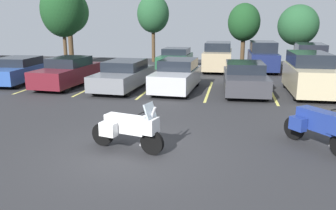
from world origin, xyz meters
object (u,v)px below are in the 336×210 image
Objects in this scene: car_grey at (124,75)px; car_silver at (177,76)px; car_far_red at (310,59)px; motorcycle_second at (321,124)px; car_maroon at (68,72)px; car_far_green at (176,59)px; car_far_tan at (218,57)px; motorcycle_touring at (129,128)px; car_far_navy at (263,57)px; car_charcoal at (245,78)px; car_champagne at (309,74)px; car_blue at (18,70)px.

car_silver is at bearing 0.95° from car_grey.
car_grey is 12.76m from car_far_red.
motorcycle_second is 13.03m from car_maroon.
car_far_green is 3.02m from car_far_tan.
motorcycle_touring is at bearing -71.34° from car_grey.
car_grey is 7.87m from car_far_green.
car_silver is (-0.04, 8.12, 0.10)m from motorcycle_touring.
car_far_navy is (7.30, 7.70, 0.27)m from car_grey.
car_far_red reaches higher than car_charcoal.
car_blue is at bearing 179.24° from car_champagne.
motorcycle_touring is 5.11m from motorcycle_second.
car_silver is at bearing 90.27° from motorcycle_touring.
car_champagne is (8.84, 0.36, 0.25)m from car_grey.
car_blue is at bearing -136.52° from car_far_green.
car_far_tan is at bearing 103.32° from motorcycle_second.
car_maroon is 10.35m from car_far_tan.
motorcycle_second is 0.40× the size of car_far_tan.
motorcycle_touring is 10.13m from car_maroon.
car_grey is (6.26, -0.57, 0.00)m from car_blue.
car_blue is at bearing -147.18° from car_far_tan.
car_far_red reaches higher than car_maroon.
car_maroon is 1.09× the size of car_far_green.
car_far_tan is at bearing -7.10° from car_far_green.
car_far_navy reaches higher than car_far_tan.
car_far_navy is (-1.54, 7.33, 0.02)m from car_champagne.
car_silver is at bearing -79.99° from car_far_green.
car_far_red is (5.99, 0.14, -0.02)m from car_far_tan.
car_charcoal is (9.06, 0.09, -0.03)m from car_maroon.
car_blue is 6.28m from car_grey.
motorcycle_second is at bearing -66.60° from car_far_green.
car_far_navy is (4.57, 15.77, 0.33)m from motorcycle_touring.
car_blue is at bearing 173.15° from car_maroon.
car_far_tan is at bearing -178.63° from car_far_red.
car_silver reaches higher than car_grey.
car_far_navy reaches higher than car_grey.
car_far_green is at bearing 179.44° from car_far_navy.
car_charcoal is 1.01× the size of car_far_tan.
car_blue is (-8.98, 8.64, 0.06)m from motorcycle_touring.
car_maroon is at bearing -144.24° from car_far_navy.
motorcycle_touring is at bearing -54.69° from car_maroon.
car_silver is at bearing -135.50° from car_far_red.
car_far_red is (4.37, 7.25, 0.22)m from car_charcoal.
car_far_tan is at bearing 84.14° from motorcycle_touring.
car_grey is at bearing 108.66° from motorcycle_touring.
car_grey is 1.10× the size of car_far_navy.
motorcycle_touring is 17.34m from car_far_red.
motorcycle_touring is 10.42m from car_champagne.
car_silver is 7.83m from car_far_green.
car_silver is 0.87× the size of car_far_red.
car_far_green is at bearing 95.05° from motorcycle_touring.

